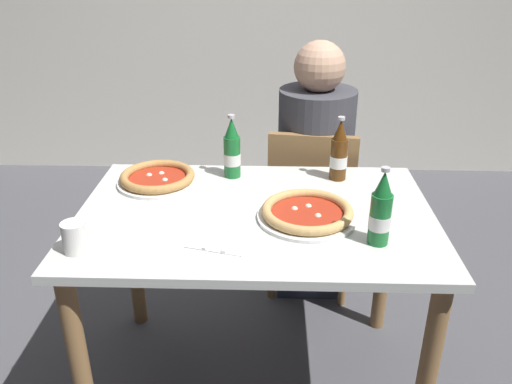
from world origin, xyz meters
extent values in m
plane|color=#4C4C51|center=(0.00, 0.00, 0.00)|extent=(8.00, 8.00, 0.00)
cube|color=silver|center=(0.00, 0.00, 0.73)|extent=(1.20, 0.80, 0.03)
cylinder|color=olive|center=(-0.54, -0.34, 0.36)|extent=(0.06, 0.06, 0.72)
cylinder|color=olive|center=(0.54, -0.34, 0.36)|extent=(0.06, 0.06, 0.72)
cylinder|color=olive|center=(-0.54, 0.34, 0.36)|extent=(0.06, 0.06, 0.72)
cylinder|color=olive|center=(0.54, 0.34, 0.36)|extent=(0.06, 0.06, 0.72)
cube|color=olive|center=(0.25, 0.68, 0.43)|extent=(0.45, 0.45, 0.04)
cube|color=olive|center=(0.23, 0.50, 0.65)|extent=(0.38, 0.09, 0.40)
cylinder|color=olive|center=(0.44, 0.83, 0.21)|extent=(0.04, 0.04, 0.41)
cylinder|color=olive|center=(0.10, 0.87, 0.21)|extent=(0.04, 0.04, 0.41)
cylinder|color=olive|center=(0.40, 0.49, 0.21)|extent=(0.04, 0.04, 0.41)
cylinder|color=olive|center=(0.06, 0.53, 0.21)|extent=(0.04, 0.04, 0.41)
cube|color=#2D3342|center=(0.25, 0.66, 0.23)|extent=(0.32, 0.28, 0.45)
cylinder|color=#3F3F47|center=(0.25, 0.66, 0.73)|extent=(0.34, 0.34, 0.55)
sphere|color=tan|center=(0.25, 0.66, 1.10)|extent=(0.22, 0.22, 0.22)
cylinder|color=white|center=(0.17, -0.04, 0.76)|extent=(0.33, 0.33, 0.01)
cylinder|color=#AD2D19|center=(0.17, -0.04, 0.77)|extent=(0.24, 0.24, 0.01)
torus|color=tan|center=(0.17, -0.04, 0.78)|extent=(0.30, 0.30, 0.03)
sphere|color=silver|center=(0.13, -0.02, 0.77)|extent=(0.02, 0.02, 0.02)
sphere|color=silver|center=(0.20, -0.06, 0.77)|extent=(0.02, 0.02, 0.02)
sphere|color=silver|center=(0.18, 0.01, 0.77)|extent=(0.02, 0.02, 0.02)
cylinder|color=white|center=(-0.38, 0.22, 0.76)|extent=(0.30, 0.30, 0.01)
cylinder|color=#AD2D19|center=(-0.38, 0.22, 0.77)|extent=(0.22, 0.22, 0.01)
torus|color=#B78447|center=(-0.38, 0.22, 0.78)|extent=(0.28, 0.28, 0.03)
sphere|color=silver|center=(-0.41, 0.25, 0.77)|extent=(0.02, 0.02, 0.02)
sphere|color=silver|center=(-0.35, 0.20, 0.77)|extent=(0.02, 0.02, 0.02)
sphere|color=silver|center=(-0.37, 0.26, 0.77)|extent=(0.02, 0.02, 0.02)
cylinder|color=#512D0F|center=(0.31, 0.29, 0.83)|extent=(0.06, 0.06, 0.16)
cone|color=#512D0F|center=(0.31, 0.29, 0.95)|extent=(0.05, 0.05, 0.07)
cylinder|color=#B7B7BC|center=(0.31, 0.29, 0.99)|extent=(0.03, 0.03, 0.01)
cylinder|color=white|center=(0.31, 0.29, 0.82)|extent=(0.07, 0.07, 0.04)
cylinder|color=#196B2D|center=(0.38, -0.19, 0.83)|extent=(0.06, 0.06, 0.16)
cone|color=#196B2D|center=(0.38, -0.19, 0.95)|extent=(0.05, 0.05, 0.07)
cylinder|color=#B7B7BC|center=(0.38, -0.19, 0.99)|extent=(0.03, 0.03, 0.01)
cylinder|color=white|center=(0.38, -0.19, 0.82)|extent=(0.07, 0.07, 0.04)
cylinder|color=#196B2D|center=(-0.10, 0.30, 0.83)|extent=(0.06, 0.06, 0.16)
cone|color=#196B2D|center=(-0.10, 0.30, 0.95)|extent=(0.05, 0.05, 0.07)
cylinder|color=#B7B7BC|center=(-0.10, 0.30, 0.99)|extent=(0.03, 0.03, 0.01)
cylinder|color=white|center=(-0.10, 0.30, 0.82)|extent=(0.07, 0.07, 0.04)
cube|color=white|center=(-0.10, -0.17, 0.75)|extent=(0.22, 0.22, 0.00)
cube|color=silver|center=(-0.08, -0.17, 0.76)|extent=(0.03, 0.19, 0.00)
cube|color=silver|center=(-0.12, -0.17, 0.76)|extent=(0.07, 0.16, 0.00)
cylinder|color=white|center=(-0.52, -0.27, 0.80)|extent=(0.07, 0.07, 0.09)
camera|label=1|loc=(0.05, -1.56, 1.57)|focal=36.60mm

